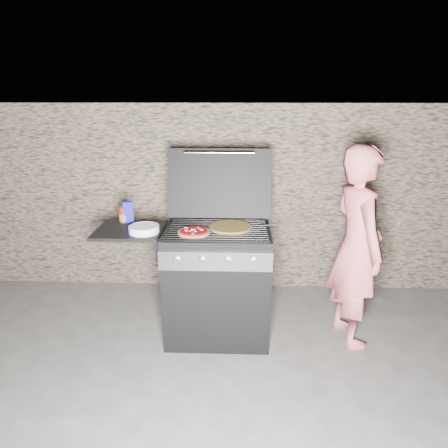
{
  "coord_description": "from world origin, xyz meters",
  "views": [
    {
      "loc": [
        0.16,
        -2.84,
        1.89
      ],
      "look_at": [
        0.05,
        0.0,
        0.95
      ],
      "focal_mm": 32.0,
      "sensor_mm": 36.0,
      "label": 1
    }
  ],
  "objects_px": {
    "person": "(356,248)",
    "pizza_topped": "(194,232)",
    "sauce_jar": "(124,214)",
    "gas_grill": "(186,283)"
  },
  "relations": [
    {
      "from": "sauce_jar",
      "to": "person",
      "type": "height_order",
      "value": "person"
    },
    {
      "from": "gas_grill",
      "to": "pizza_topped",
      "type": "height_order",
      "value": "pizza_topped"
    },
    {
      "from": "pizza_topped",
      "to": "person",
      "type": "xyz_separation_m",
      "value": [
        1.22,
        0.11,
        -0.15
      ]
    },
    {
      "from": "pizza_topped",
      "to": "person",
      "type": "bearing_deg",
      "value": 4.95
    },
    {
      "from": "person",
      "to": "pizza_topped",
      "type": "bearing_deg",
      "value": 83.16
    },
    {
      "from": "gas_grill",
      "to": "person",
      "type": "bearing_deg",
      "value": -0.13
    },
    {
      "from": "sauce_jar",
      "to": "pizza_topped",
      "type": "bearing_deg",
      "value": -25.33
    },
    {
      "from": "pizza_topped",
      "to": "sauce_jar",
      "type": "height_order",
      "value": "sauce_jar"
    },
    {
      "from": "pizza_topped",
      "to": "sauce_jar",
      "type": "relative_size",
      "value": 1.91
    },
    {
      "from": "person",
      "to": "gas_grill",
      "type": "bearing_deg",
      "value": 78.09
    }
  ]
}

